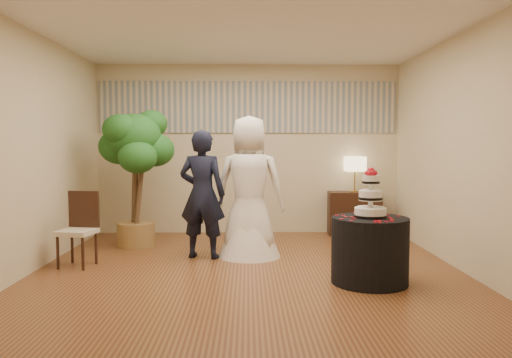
{
  "coord_description": "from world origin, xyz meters",
  "views": [
    {
      "loc": [
        -0.0,
        -5.84,
        1.49
      ],
      "look_at": [
        0.1,
        0.4,
        1.05
      ],
      "focal_mm": 35.0,
      "sensor_mm": 36.0,
      "label": 1
    }
  ],
  "objects_px": {
    "table_lamp": "(355,174)",
    "cake_table": "(370,250)",
    "console": "(354,213)",
    "groom": "(202,194)",
    "ficus_tree": "(135,177)",
    "wedding_cake": "(371,192)",
    "bride": "(249,187)",
    "side_chair": "(77,230)"
  },
  "relations": [
    {
      "from": "table_lamp",
      "to": "cake_table",
      "type": "bearing_deg",
      "value": -98.89
    },
    {
      "from": "console",
      "to": "cake_table",
      "type": "bearing_deg",
      "value": -96.29
    },
    {
      "from": "groom",
      "to": "table_lamp",
      "type": "height_order",
      "value": "groom"
    },
    {
      "from": "console",
      "to": "ficus_tree",
      "type": "height_order",
      "value": "ficus_tree"
    },
    {
      "from": "wedding_cake",
      "to": "console",
      "type": "relative_size",
      "value": 0.63
    },
    {
      "from": "bride",
      "to": "table_lamp",
      "type": "height_order",
      "value": "bride"
    },
    {
      "from": "bride",
      "to": "cake_table",
      "type": "height_order",
      "value": "bride"
    },
    {
      "from": "table_lamp",
      "to": "ficus_tree",
      "type": "height_order",
      "value": "ficus_tree"
    },
    {
      "from": "ficus_tree",
      "to": "side_chair",
      "type": "relative_size",
      "value": 2.24
    },
    {
      "from": "cake_table",
      "to": "console",
      "type": "height_order",
      "value": "cake_table"
    },
    {
      "from": "wedding_cake",
      "to": "console",
      "type": "distance_m",
      "value": 2.97
    },
    {
      "from": "ficus_tree",
      "to": "console",
      "type": "bearing_deg",
      "value": 14.62
    },
    {
      "from": "table_lamp",
      "to": "ficus_tree",
      "type": "bearing_deg",
      "value": -165.38
    },
    {
      "from": "groom",
      "to": "table_lamp",
      "type": "relative_size",
      "value": 2.89
    },
    {
      "from": "bride",
      "to": "table_lamp",
      "type": "relative_size",
      "value": 3.2
    },
    {
      "from": "groom",
      "to": "side_chair",
      "type": "bearing_deg",
      "value": 29.39
    },
    {
      "from": "bride",
      "to": "wedding_cake",
      "type": "relative_size",
      "value": 3.48
    },
    {
      "from": "cake_table",
      "to": "side_chair",
      "type": "xyz_separation_m",
      "value": [
        -3.38,
        0.77,
        0.1
      ]
    },
    {
      "from": "console",
      "to": "table_lamp",
      "type": "bearing_deg",
      "value": 2.59
    },
    {
      "from": "groom",
      "to": "ficus_tree",
      "type": "relative_size",
      "value": 0.82
    },
    {
      "from": "table_lamp",
      "to": "ficus_tree",
      "type": "xyz_separation_m",
      "value": [
        -3.39,
        -0.88,
        0.02
      ]
    },
    {
      "from": "bride",
      "to": "wedding_cake",
      "type": "bearing_deg",
      "value": 143.11
    },
    {
      "from": "groom",
      "to": "bride",
      "type": "height_order",
      "value": "bride"
    },
    {
      "from": "groom",
      "to": "side_chair",
      "type": "distance_m",
      "value": 1.59
    },
    {
      "from": "groom",
      "to": "wedding_cake",
      "type": "bearing_deg",
      "value": 159.46
    },
    {
      "from": "table_lamp",
      "to": "console",
      "type": "bearing_deg",
      "value": 180.0
    },
    {
      "from": "console",
      "to": "table_lamp",
      "type": "distance_m",
      "value": 0.64
    },
    {
      "from": "groom",
      "to": "wedding_cake",
      "type": "distance_m",
      "value": 2.26
    },
    {
      "from": "console",
      "to": "table_lamp",
      "type": "height_order",
      "value": "table_lamp"
    },
    {
      "from": "bride",
      "to": "console",
      "type": "relative_size",
      "value": 2.2
    },
    {
      "from": "bride",
      "to": "wedding_cake",
      "type": "distance_m",
      "value": 1.83
    },
    {
      "from": "cake_table",
      "to": "side_chair",
      "type": "relative_size",
      "value": 0.9
    },
    {
      "from": "bride",
      "to": "console",
      "type": "distance_m",
      "value": 2.41
    },
    {
      "from": "side_chair",
      "to": "bride",
      "type": "bearing_deg",
      "value": 24.86
    },
    {
      "from": "groom",
      "to": "table_lamp",
      "type": "distance_m",
      "value": 2.87
    },
    {
      "from": "table_lamp",
      "to": "side_chair",
      "type": "xyz_separation_m",
      "value": [
        -3.82,
        -2.1,
        -0.54
      ]
    },
    {
      "from": "bride",
      "to": "table_lamp",
      "type": "bearing_deg",
      "value": -129.28
    },
    {
      "from": "ficus_tree",
      "to": "side_chair",
      "type": "distance_m",
      "value": 1.41
    },
    {
      "from": "cake_table",
      "to": "side_chair",
      "type": "distance_m",
      "value": 3.46
    },
    {
      "from": "bride",
      "to": "side_chair",
      "type": "bearing_deg",
      "value": 22.64
    },
    {
      "from": "groom",
      "to": "cake_table",
      "type": "relative_size",
      "value": 2.05
    },
    {
      "from": "groom",
      "to": "console",
      "type": "bearing_deg",
      "value": -132.65
    }
  ]
}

